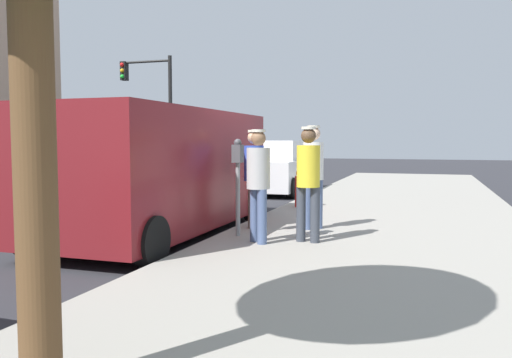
# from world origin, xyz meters

# --- Properties ---
(ground_plane) EXTENTS (80.00, 80.00, 0.00)m
(ground_plane) POSITION_xyz_m (0.00, 0.00, 0.00)
(ground_plane) COLOR #2D2D33
(sidewalk_slab) EXTENTS (5.00, 32.00, 0.15)m
(sidewalk_slab) POSITION_xyz_m (3.50, 0.00, 0.07)
(sidewalk_slab) COLOR #9E998E
(sidewalk_slab) RESTS_ON ground
(parking_meter_near) EXTENTS (0.14, 0.18, 1.52)m
(parking_meter_near) POSITION_xyz_m (1.35, -0.95, 1.18)
(parking_meter_near) COLOR gray
(parking_meter_near) RESTS_ON sidewalk_slab
(pedestrian_in_yellow) EXTENTS (0.36, 0.34, 1.69)m
(pedestrian_in_yellow) POSITION_xyz_m (2.51, -1.12, 1.12)
(pedestrian_in_yellow) COLOR #383D47
(pedestrian_in_yellow) RESTS_ON sidewalk_slab
(pedestrian_in_white) EXTENTS (0.34, 0.34, 1.74)m
(pedestrian_in_white) POSITION_xyz_m (2.34, 0.01, 1.15)
(pedestrian_in_white) COLOR #4C608C
(pedestrian_in_white) RESTS_ON sidewalk_slab
(pedestrian_in_blue) EXTENTS (0.34, 0.36, 1.67)m
(pedestrian_in_blue) POSITION_xyz_m (1.34, -0.12, 1.11)
(pedestrian_in_blue) COLOR #726656
(pedestrian_in_blue) RESTS_ON sidewalk_slab
(pedestrian_in_gray) EXTENTS (0.34, 0.34, 1.65)m
(pedestrian_in_gray) POSITION_xyz_m (1.84, -1.41, 1.09)
(pedestrian_in_gray) COLOR #4C608C
(pedestrian_in_gray) RESTS_ON sidewalk_slab
(parked_van) EXTENTS (2.13, 5.20, 2.15)m
(parked_van) POSITION_xyz_m (-0.15, -0.62, 1.15)
(parked_van) COLOR maroon
(parked_van) RESTS_ON ground
(parked_sedan_ahead) EXTENTS (2.05, 4.45, 1.65)m
(parked_sedan_ahead) POSITION_xyz_m (-0.42, 7.33, 0.75)
(parked_sedan_ahead) COLOR white
(parked_sedan_ahead) RESTS_ON ground
(traffic_light_corner) EXTENTS (2.48, 0.42, 5.20)m
(traffic_light_corner) POSITION_xyz_m (-7.02, 11.23, 3.52)
(traffic_light_corner) COLOR black
(traffic_light_corner) RESTS_ON ground
(fire_hydrant) EXTENTS (0.24, 0.24, 0.86)m
(fire_hydrant) POSITION_xyz_m (1.45, 2.83, 0.57)
(fire_hydrant) COLOR red
(fire_hydrant) RESTS_ON sidewalk_slab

